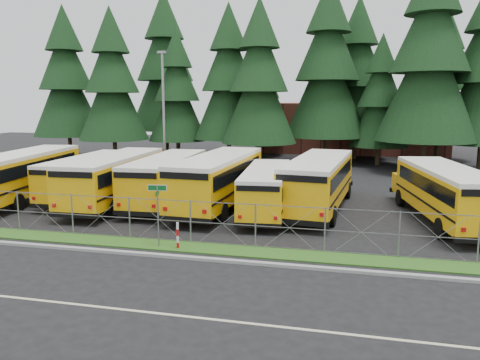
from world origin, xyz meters
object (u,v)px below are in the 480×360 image
light_standard (164,112)px  bus_east (443,194)px  bus_4 (221,181)px  striped_bollard (178,236)px  bus_1 (91,177)px  bus_5 (267,191)px  bus_6 (320,184)px  bus_2 (118,180)px  bus_3 (169,180)px  street_sign (158,202)px  bus_0 (28,176)px

light_standard → bus_east: bearing=-24.4°
bus_4 → striped_bollard: (0.34, -8.24, -1.00)m
bus_4 → light_standard: bearing=133.2°
bus_1 → bus_5: bus_1 is taller
bus_6 → striped_bollard: (-5.52, -8.91, -0.97)m
bus_5 → bus_1: bearing=168.3°
bus_2 → bus_3: bus_2 is taller
bus_6 → street_sign: 10.96m
bus_4 → striped_bollard: size_ratio=10.15×
bus_1 → bus_3: (5.56, -0.28, 0.09)m
bus_5 → striped_bollard: bus_5 is taller
bus_1 → bus_2: size_ratio=0.90×
bus_5 → striped_bollard: bearing=-114.2°
bus_5 → bus_0: bearing=174.6°
bus_0 → bus_6: (18.68, 1.32, 0.00)m
street_sign → bus_5: bearing=64.3°
bus_1 → bus_5: bearing=-9.4°
bus_3 → bus_5: 6.56m
bus_0 → bus_3: (9.33, 1.01, -0.09)m
light_standard → striped_bollard: bearing=-66.2°
street_sign → striped_bollard: size_ratio=2.34×
bus_0 → bus_2: bearing=-6.3°
bus_1 → bus_4: (9.04, -0.65, 0.21)m
bus_3 → bus_4: size_ratio=0.93×
bus_4 → street_sign: bearing=-91.1°
bus_5 → bus_6: bearing=22.8°
bus_2 → bus_east: size_ratio=1.03×
bus_2 → bus_6: bus_6 is taller
bus_0 → light_standard: (5.95, 8.74, 3.94)m
bus_3 → street_sign: (2.92, -8.55, 0.56)m
bus_0 → bus_4: bearing=-4.3°
bus_0 → bus_4: 12.83m
street_sign → bus_0: bearing=148.4°
bus_0 → bus_3: size_ratio=1.06×
bus_4 → bus_1: bearing=178.8°
light_standard → bus_6: bearing=-30.2°
bus_3 → bus_1: bearing=174.4°
bus_4 → striped_bollard: bearing=-84.7°
bus_1 → bus_4: size_ratio=0.87×
bus_6 → street_sign: size_ratio=4.25×
light_standard → bus_4: bearing=-49.7°
bus_1 → light_standard: light_standard is taller
bus_4 → bus_5: (2.97, -0.83, -0.28)m
bus_3 → bus_east: size_ratio=0.99×
bus_4 → bus_east: 12.44m
bus_3 → bus_5: bearing=-13.3°
bus_5 → street_sign: street_sign is taller
bus_3 → bus_5: bus_3 is taller
striped_bollard → bus_0: bearing=150.0°
bus_east → striped_bollard: bus_east is taller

